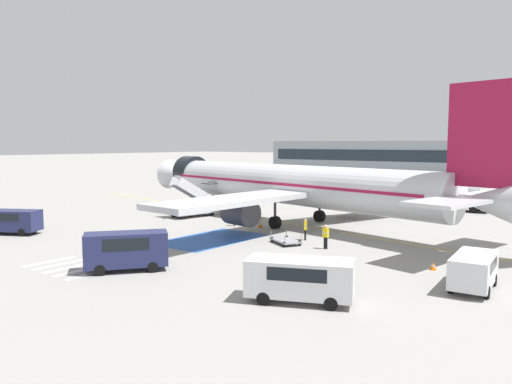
{
  "coord_description": "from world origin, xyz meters",
  "views": [
    {
      "loc": [
        26.87,
        -38.69,
        7.61
      ],
      "look_at": [
        -2.38,
        -1.41,
        2.98
      ],
      "focal_mm": 35.0,
      "sensor_mm": 36.0,
      "label": 1
    }
  ],
  "objects_px": {
    "traffic_cone_0": "(260,224)",
    "service_van_0": "(300,276)",
    "boarding_stairs_forward": "(193,207)",
    "service_van_2": "(474,268)",
    "traffic_cone_1": "(433,266)",
    "ground_crew_1": "(234,216)",
    "airliner": "(291,185)",
    "terminal_building": "(437,157)",
    "baggage_cart": "(286,240)",
    "service_van_3": "(12,220)",
    "ground_crew_2": "(305,228)",
    "service_van_1": "(126,248)",
    "ground_crew_0": "(326,235)",
    "fuel_tanker": "(446,196)"
  },
  "relations": [
    {
      "from": "baggage_cart",
      "to": "service_van_1",
      "type": "bearing_deg",
      "value": -165.35
    },
    {
      "from": "service_van_0",
      "to": "service_van_3",
      "type": "relative_size",
      "value": 1.12
    },
    {
      "from": "boarding_stairs_forward",
      "to": "fuel_tanker",
      "type": "distance_m",
      "value": 28.97
    },
    {
      "from": "fuel_tanker",
      "to": "baggage_cart",
      "type": "relative_size",
      "value": 3.25
    },
    {
      "from": "boarding_stairs_forward",
      "to": "service_van_3",
      "type": "bearing_deg",
      "value": -95.38
    },
    {
      "from": "boarding_stairs_forward",
      "to": "service_van_1",
      "type": "bearing_deg",
      "value": -44.18
    },
    {
      "from": "fuel_tanker",
      "to": "service_van_2",
      "type": "xyz_separation_m",
      "value": [
        11.2,
        -31.28,
        -0.5
      ]
    },
    {
      "from": "service_van_0",
      "to": "service_van_1",
      "type": "xyz_separation_m",
      "value": [
        -11.38,
        -1.47,
        0.13
      ]
    },
    {
      "from": "baggage_cart",
      "to": "ground_crew_2",
      "type": "xyz_separation_m",
      "value": [
        0.37,
        2.18,
        0.72
      ]
    },
    {
      "from": "service_van_2",
      "to": "boarding_stairs_forward",
      "type": "bearing_deg",
      "value": -23.07
    },
    {
      "from": "service_van_1",
      "to": "traffic_cone_1",
      "type": "distance_m",
      "value": 18.48
    },
    {
      "from": "service_van_0",
      "to": "ground_crew_2",
      "type": "xyz_separation_m",
      "value": [
        -8.11,
        13.22,
        -0.27
      ]
    },
    {
      "from": "ground_crew_1",
      "to": "ground_crew_2",
      "type": "xyz_separation_m",
      "value": [
        8.9,
        -1.79,
        0.07
      ]
    },
    {
      "from": "ground_crew_1",
      "to": "traffic_cone_0",
      "type": "xyz_separation_m",
      "value": [
        2.43,
        0.75,
        -0.64
      ]
    },
    {
      "from": "ground_crew_2",
      "to": "ground_crew_1",
      "type": "bearing_deg",
      "value": 42.35
    },
    {
      "from": "service_van_3",
      "to": "terminal_building",
      "type": "bearing_deg",
      "value": 149.31
    },
    {
      "from": "service_van_1",
      "to": "traffic_cone_0",
      "type": "distance_m",
      "value": 17.56
    },
    {
      "from": "baggage_cart",
      "to": "airliner",
      "type": "bearing_deg",
      "value": 59.46
    },
    {
      "from": "service_van_1",
      "to": "terminal_building",
      "type": "relative_size",
      "value": 0.05
    },
    {
      "from": "service_van_3",
      "to": "traffic_cone_0",
      "type": "relative_size",
      "value": 9.25
    },
    {
      "from": "airliner",
      "to": "terminal_building",
      "type": "height_order",
      "value": "airliner"
    },
    {
      "from": "fuel_tanker",
      "to": "ground_crew_2",
      "type": "height_order",
      "value": "fuel_tanker"
    },
    {
      "from": "service_van_3",
      "to": "fuel_tanker",
      "type": "bearing_deg",
      "value": 117.87
    },
    {
      "from": "traffic_cone_1",
      "to": "boarding_stairs_forward",
      "type": "bearing_deg",
      "value": 166.23
    },
    {
      "from": "ground_crew_0",
      "to": "terminal_building",
      "type": "height_order",
      "value": "terminal_building"
    },
    {
      "from": "service_van_2",
      "to": "baggage_cart",
      "type": "bearing_deg",
      "value": -20.17
    },
    {
      "from": "service_van_2",
      "to": "traffic_cone_1",
      "type": "xyz_separation_m",
      "value": [
        -3.01,
        2.74,
        -0.88
      ]
    },
    {
      "from": "service_van_0",
      "to": "service_van_1",
      "type": "bearing_deg",
      "value": 73.26
    },
    {
      "from": "ground_crew_0",
      "to": "traffic_cone_1",
      "type": "relative_size",
      "value": 3.82
    },
    {
      "from": "traffic_cone_1",
      "to": "terminal_building",
      "type": "xyz_separation_m",
      "value": [
        -31.41,
        95.6,
        3.89
      ]
    },
    {
      "from": "service_van_3",
      "to": "baggage_cart",
      "type": "relative_size",
      "value": 1.64
    },
    {
      "from": "service_van_1",
      "to": "service_van_2",
      "type": "relative_size",
      "value": 1.11
    },
    {
      "from": "airliner",
      "to": "service_van_3",
      "type": "distance_m",
      "value": 24.61
    },
    {
      "from": "baggage_cart",
      "to": "ground_crew_0",
      "type": "relative_size",
      "value": 1.69
    },
    {
      "from": "service_van_1",
      "to": "ground_crew_0",
      "type": "distance_m",
      "value": 14.23
    },
    {
      "from": "baggage_cart",
      "to": "ground_crew_0",
      "type": "height_order",
      "value": "ground_crew_0"
    },
    {
      "from": "baggage_cart",
      "to": "boarding_stairs_forward",
      "type": "bearing_deg",
      "value": 97.84
    },
    {
      "from": "service_van_2",
      "to": "service_van_3",
      "type": "xyz_separation_m",
      "value": [
        -34.96,
        -7.13,
        0.1
      ]
    },
    {
      "from": "ground_crew_1",
      "to": "airliner",
      "type": "bearing_deg",
      "value": 89.68
    },
    {
      "from": "service_van_1",
      "to": "traffic_cone_0",
      "type": "bearing_deg",
      "value": -41.86
    },
    {
      "from": "ground_crew_1",
      "to": "traffic_cone_0",
      "type": "distance_m",
      "value": 2.62
    },
    {
      "from": "boarding_stairs_forward",
      "to": "baggage_cart",
      "type": "distance_m",
      "value": 16.7
    },
    {
      "from": "service_van_3",
      "to": "ground_crew_2",
      "type": "xyz_separation_m",
      "value": [
        20.84,
        13.04,
        -0.24
      ]
    },
    {
      "from": "boarding_stairs_forward",
      "to": "traffic_cone_0",
      "type": "relative_size",
      "value": 10.31
    },
    {
      "from": "ground_crew_1",
      "to": "ground_crew_2",
      "type": "height_order",
      "value": "ground_crew_2"
    },
    {
      "from": "service_van_2",
      "to": "traffic_cone_1",
      "type": "bearing_deg",
      "value": -48.14
    },
    {
      "from": "service_van_0",
      "to": "baggage_cart",
      "type": "bearing_deg",
      "value": 13.4
    },
    {
      "from": "boarding_stairs_forward",
      "to": "service_van_0",
      "type": "distance_m",
      "value": 29.39
    },
    {
      "from": "service_van_1",
      "to": "traffic_cone_1",
      "type": "xyz_separation_m",
      "value": [
        14.4,
        11.53,
        -1.14
      ]
    },
    {
      "from": "traffic_cone_0",
      "to": "service_van_0",
      "type": "bearing_deg",
      "value": -47.22
    }
  ]
}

